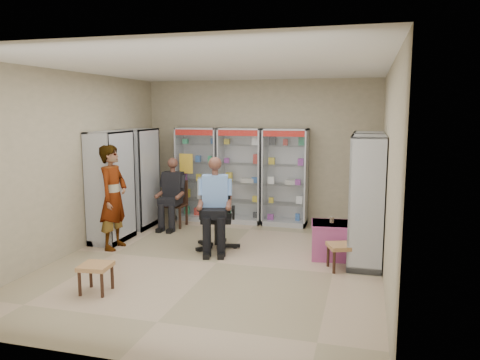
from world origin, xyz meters
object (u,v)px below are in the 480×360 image
(cabinet_back_left, at_px, (198,174))
(woven_stool_b, at_px, (96,278))
(cabinet_left_far, at_px, (139,178))
(office_chair, at_px, (216,215))
(wooden_chair, at_px, (175,204))
(seated_shopkeeper, at_px, (215,207))
(cabinet_back_mid, at_px, (241,176))
(cabinet_right_far, at_px, (367,190))
(cabinet_back_right, at_px, (285,177))
(cabinet_left_near, at_px, (111,187))
(woven_stool_a, at_px, (341,257))
(cabinet_right_near, at_px, (366,202))
(standing_man, at_px, (113,197))
(pink_trunk, at_px, (331,240))

(cabinet_back_left, bearing_deg, woven_stool_b, -88.00)
(cabinet_left_far, bearing_deg, office_chair, 62.00)
(wooden_chair, relative_size, seated_shopkeeper, 0.63)
(cabinet_back_mid, relative_size, cabinet_right_far, 1.00)
(wooden_chair, bearing_deg, cabinet_back_right, 18.75)
(cabinet_back_left, bearing_deg, cabinet_left_near, -114.61)
(cabinet_back_right, height_order, office_chair, cabinet_back_right)
(cabinet_back_mid, xyz_separation_m, office_chair, (0.11, -1.99, -0.41))
(cabinet_left_far, distance_m, seated_shopkeeper, 2.29)
(cabinet_back_left, xyz_separation_m, wooden_chair, (-0.25, -0.73, -0.53))
(cabinet_back_left, relative_size, cabinet_left_far, 1.00)
(woven_stool_a, bearing_deg, cabinet_back_left, 141.66)
(cabinet_left_far, bearing_deg, cabinet_right_near, 73.75)
(standing_man, bearing_deg, cabinet_right_near, -87.72)
(cabinet_back_right, height_order, cabinet_right_far, same)
(cabinet_back_right, distance_m, standing_man, 3.52)
(cabinet_left_far, relative_size, seated_shopkeeper, 1.34)
(woven_stool_b, xyz_separation_m, standing_man, (-0.80, 1.85, 0.71))
(cabinet_right_near, relative_size, woven_stool_a, 5.11)
(woven_stool_b, bearing_deg, seated_shopkeeper, 67.94)
(cabinet_back_left, relative_size, cabinet_back_mid, 1.00)
(cabinet_back_left, relative_size, seated_shopkeeper, 1.34)
(woven_stool_b, relative_size, standing_man, 0.21)
(office_chair, bearing_deg, pink_trunk, -14.39)
(cabinet_left_near, relative_size, woven_stool_a, 5.11)
(woven_stool_b, height_order, standing_man, standing_man)
(cabinet_back_mid, distance_m, standing_man, 2.91)
(cabinet_right_far, bearing_deg, woven_stool_a, 166.74)
(cabinet_right_near, bearing_deg, cabinet_right_far, 0.00)
(cabinet_right_far, height_order, cabinet_right_near, same)
(cabinet_back_right, height_order, woven_stool_b, cabinet_back_right)
(cabinet_right_far, bearing_deg, cabinet_back_mid, 66.35)
(cabinet_right_far, relative_size, cabinet_left_far, 1.00)
(cabinet_back_right, bearing_deg, cabinet_right_far, -34.73)
(standing_man, bearing_deg, woven_stool_a, -91.96)
(cabinet_right_near, bearing_deg, woven_stool_b, 121.23)
(standing_man, bearing_deg, cabinet_left_far, 10.11)
(cabinet_right_near, distance_m, cabinet_left_far, 4.65)
(cabinet_back_right, bearing_deg, woven_stool_b, -112.25)
(wooden_chair, height_order, pink_trunk, wooden_chair)
(cabinet_right_far, height_order, cabinet_left_near, same)
(cabinet_back_left, height_order, wooden_chair, cabinet_back_left)
(wooden_chair, height_order, woven_stool_b, wooden_chair)
(wooden_chair, height_order, woven_stool_a, wooden_chair)
(cabinet_left_far, relative_size, woven_stool_b, 5.24)
(cabinet_back_right, relative_size, office_chair, 1.70)
(woven_stool_b, bearing_deg, cabinet_back_left, 92.00)
(cabinet_back_left, height_order, seated_shopkeeper, cabinet_back_left)
(office_chair, xyz_separation_m, woven_stool_b, (-0.91, -2.29, -0.40))
(woven_stool_b, bearing_deg, cabinet_back_right, 67.75)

